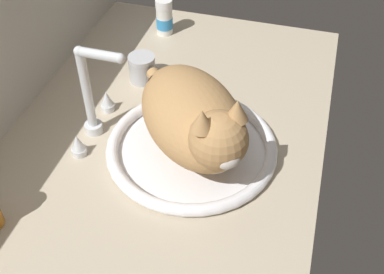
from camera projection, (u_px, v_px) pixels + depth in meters
The scene contains 6 objects.
countertop at pixel (161, 150), 105.13cm from camera, with size 115.04×69.18×3.00cm, color #B7A88E.
sink_basin at pixel (192, 147), 102.07cm from camera, with size 36.58×36.58×2.63cm.
faucet at pixel (93, 100), 101.10cm from camera, with size 18.46×11.60×22.35cm.
cat at pixel (196, 120), 94.08cm from camera, with size 37.41×33.37×19.20cm.
pill_bottle at pixel (164, 18), 134.24cm from camera, with size 4.76×4.76×10.32cm.
metal_jar at pixel (142, 68), 118.87cm from camera, with size 6.76×6.76×6.95cm.
Camera 1 is at (-69.40, -27.07, 76.06)cm, focal length 44.60 mm.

